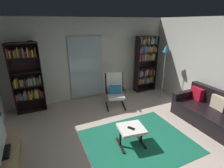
% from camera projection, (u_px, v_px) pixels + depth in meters
% --- Properties ---
extents(ground_plane, '(7.02, 7.02, 0.00)m').
position_uv_depth(ground_plane, '(137.00, 147.00, 3.55)').
color(ground_plane, '#C4B0A2').
extents(wall_back, '(5.60, 0.06, 2.60)m').
position_uv_depth(wall_back, '(91.00, 59.00, 5.57)').
color(wall_back, silver).
rests_on(wall_back, ground).
extents(glass_door_panel, '(1.10, 0.01, 2.00)m').
position_uv_depth(glass_door_panel, '(87.00, 68.00, 5.53)').
color(glass_door_panel, silver).
extents(area_rug, '(2.25, 1.82, 0.01)m').
position_uv_depth(area_rug, '(138.00, 141.00, 3.72)').
color(area_rug, '#19674D').
rests_on(area_rug, ground).
extents(tv_stand, '(0.43, 1.40, 0.51)m').
position_uv_depth(tv_stand, '(5.00, 163.00, 2.72)').
color(tv_stand, tan).
rests_on(tv_stand, ground).
extents(television, '(0.20, 0.86, 0.52)m').
position_uv_depth(television, '(0.00, 141.00, 2.59)').
color(television, black).
rests_on(television, tv_stand).
extents(bookshelf_near_tv, '(0.79, 0.30, 1.97)m').
position_uv_depth(bookshelf_near_tv, '(27.00, 78.00, 4.69)').
color(bookshelf_near_tv, black).
rests_on(bookshelf_near_tv, ground).
extents(bookshelf_near_sofa, '(0.79, 0.30, 2.00)m').
position_uv_depth(bookshelf_near_sofa, '(145.00, 62.00, 6.17)').
color(bookshelf_near_sofa, black).
rests_on(bookshelf_near_sofa, ground).
extents(leather_sofa, '(0.87, 2.00, 0.83)m').
position_uv_depth(leather_sofa, '(215.00, 115.00, 4.20)').
color(leather_sofa, black).
rests_on(leather_sofa, ground).
extents(lounge_armchair, '(0.72, 0.78, 1.02)m').
position_uv_depth(lounge_armchair, '(115.00, 89.00, 5.16)').
color(lounge_armchair, black).
rests_on(lounge_armchair, ground).
extents(ottoman, '(0.58, 0.55, 0.42)m').
position_uv_depth(ottoman, '(131.00, 130.00, 3.52)').
color(ottoman, white).
rests_on(ottoman, ground).
extents(tv_remote, '(0.10, 0.15, 0.02)m').
position_uv_depth(tv_remote, '(131.00, 128.00, 3.45)').
color(tv_remote, black).
rests_on(tv_remote, ottoman).
extents(cell_phone, '(0.13, 0.15, 0.01)m').
position_uv_depth(cell_phone, '(131.00, 128.00, 3.46)').
color(cell_phone, black).
rests_on(cell_phone, ottoman).
extents(floor_lamp_by_shelf, '(0.22, 0.22, 1.79)m').
position_uv_depth(floor_lamp_by_shelf, '(166.00, 54.00, 5.48)').
color(floor_lamp_by_shelf, '#A5A5AD').
rests_on(floor_lamp_by_shelf, ground).
extents(wall_clock, '(0.29, 0.03, 0.29)m').
position_uv_depth(wall_clock, '(31.00, 46.00, 4.65)').
color(wall_clock, silver).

